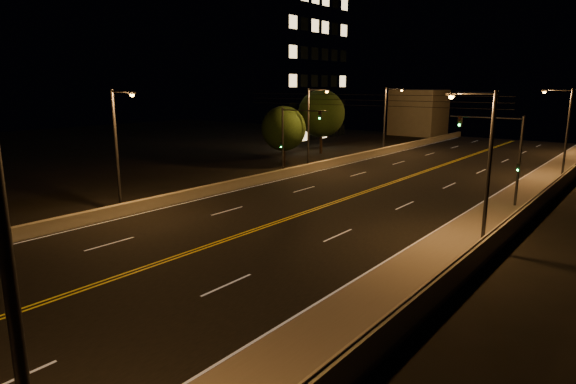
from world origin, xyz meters
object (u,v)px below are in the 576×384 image
Objects in this scene: streetlight_4 at (118,142)px; traffic_signal_right at (505,151)px; building_tower at (254,45)px; tree_0 at (284,129)px; streetlight_1 at (484,159)px; streetlight_2 at (564,128)px; streetlight_6 at (387,115)px; traffic_signal_left at (291,134)px; tree_1 at (321,114)px; streetlight_0 at (9,342)px; streetlight_5 at (311,123)px.

streetlight_4 reaches higher than traffic_signal_right.
building_tower reaches higher than traffic_signal_right.
streetlight_4 is 1.28× the size of tree_0.
streetlight_1 is 0.27× the size of building_tower.
building_tower reaches higher than tree_0.
tree_0 is (-23.29, 4.50, -0.02)m from traffic_signal_right.
building_tower is 26.50m from tree_0.
streetlight_2 is 13.50m from traffic_signal_right.
streetlight_6 is 29.41m from traffic_signal_right.
streetlight_6 is 1.27× the size of traffic_signal_left.
traffic_signal_left reaches higher than tree_0.
streetlight_1 is 1.03× the size of tree_1.
streetlight_0 is 1.00× the size of streetlight_6.
streetlight_0 is 0.27× the size of building_tower.
streetlight_4 is 26.41m from traffic_signal_right.
streetlight_5 reaches higher than traffic_signal_right.
traffic_signal_left is at bearing -77.33° from streetlight_5.
streetlight_2 is 1.03× the size of tree_1.
tree_1 is (-27.31, 25.51, 0.24)m from streetlight_1.
streetlight_6 is 1.03× the size of tree_1.
streetlight_4 is 0.27× the size of building_tower.
streetlight_2 reaches higher than tree_0.
streetlight_5 is at bearing 90.00° from streetlight_4.
streetlight_2 is at bearing -9.29° from building_tower.
streetlight_0 is 38.74m from traffic_signal_left.
streetlight_6 is (-21.39, 54.58, 0.00)m from streetlight_0.
building_tower is (-21.77, 37.78, 9.66)m from streetlight_4.
streetlight_5 is 0.27× the size of building_tower.
streetlight_5 is (-21.39, -8.69, 0.00)m from streetlight_2.
streetlight_2 is at bearing -21.01° from streetlight_6.
tree_1 is (-5.92, 32.65, 0.24)m from streetlight_4.
streetlight_1 is 1.27× the size of traffic_signal_right.
traffic_signal_left is at bearing -65.53° from tree_1.
streetlight_5 reaches higher than tree_1.
streetlight_5 is at bearing 145.17° from streetlight_1.
building_tower is (-43.16, 30.63, 9.66)m from streetlight_1.
streetlight_6 is at bearing 3.04° from building_tower.
streetlight_5 is at bearing 102.67° from traffic_signal_left.
streetlight_5 is 4.89m from traffic_signal_left.
streetlight_2 is at bearing 33.38° from traffic_signal_left.
traffic_signal_right is 1.00× the size of traffic_signal_left.
streetlight_4 is at bearing -93.50° from traffic_signal_left.
streetlight_1 is at bearing -81.84° from traffic_signal_right.
streetlight_6 is 21.65m from traffic_signal_left.
traffic_signal_right is (19.93, -21.62, -0.75)m from streetlight_6.
traffic_signal_left is at bearing -146.62° from streetlight_2.
tree_1 is (-27.31, 48.30, 0.24)m from streetlight_0.
streetlight_0 is 26.51m from streetlight_4.
streetlight_1 is at bearing -34.83° from streetlight_5.
streetlight_4 is at bearing -90.00° from streetlight_5.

